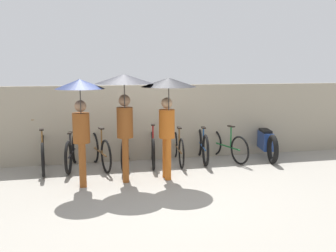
{
  "coord_description": "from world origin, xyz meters",
  "views": [
    {
      "loc": [
        -1.28,
        -6.76,
        2.28
      ],
      "look_at": [
        0.54,
        1.15,
        1.0
      ],
      "focal_mm": 40.0,
      "sensor_mm": 36.0,
      "label": 1
    }
  ],
  "objects_px": {
    "pedestrian_trailing": "(168,98)",
    "motorcycle": "(265,142)",
    "parked_bicycle_4": "(153,149)",
    "parked_bicycle_7": "(226,145)",
    "parked_bicycle_1": "(72,152)",
    "parked_bicycle_2": "(100,151)",
    "parked_bicycle_5": "(178,147)",
    "parked_bicycle_3": "(127,149)",
    "parked_bicycle_6": "(202,145)",
    "parked_bicycle_0": "(43,154)",
    "pedestrian_center": "(124,96)",
    "pedestrian_leading": "(81,105)"
  },
  "relations": [
    {
      "from": "pedestrian_leading",
      "to": "pedestrian_center",
      "type": "bearing_deg",
      "value": -174.47
    },
    {
      "from": "parked_bicycle_3",
      "to": "parked_bicycle_0",
      "type": "bearing_deg",
      "value": 105.2
    },
    {
      "from": "parked_bicycle_5",
      "to": "parked_bicycle_4",
      "type": "bearing_deg",
      "value": 98.75
    },
    {
      "from": "parked_bicycle_0",
      "to": "parked_bicycle_6",
      "type": "xyz_separation_m",
      "value": [
        3.72,
        0.09,
        0.0
      ]
    },
    {
      "from": "parked_bicycle_7",
      "to": "parked_bicycle_0",
      "type": "bearing_deg",
      "value": 76.66
    },
    {
      "from": "parked_bicycle_5",
      "to": "parked_bicycle_1",
      "type": "bearing_deg",
      "value": 95.84
    },
    {
      "from": "motorcycle",
      "to": "pedestrian_trailing",
      "type": "bearing_deg",
      "value": 128.27
    },
    {
      "from": "parked_bicycle_3",
      "to": "motorcycle",
      "type": "xyz_separation_m",
      "value": [
        3.56,
        0.05,
        0.01
      ]
    },
    {
      "from": "pedestrian_leading",
      "to": "parked_bicycle_6",
      "type": "bearing_deg",
      "value": -155.48
    },
    {
      "from": "parked_bicycle_6",
      "to": "motorcycle",
      "type": "relative_size",
      "value": 0.88
    },
    {
      "from": "parked_bicycle_2",
      "to": "parked_bicycle_6",
      "type": "xyz_separation_m",
      "value": [
        2.48,
        0.08,
        -0.0
      ]
    },
    {
      "from": "motorcycle",
      "to": "parked_bicycle_1",
      "type": "bearing_deg",
      "value": 103.0
    },
    {
      "from": "parked_bicycle_3",
      "to": "pedestrian_trailing",
      "type": "xyz_separation_m",
      "value": [
        0.69,
        -1.35,
        1.28
      ]
    },
    {
      "from": "parked_bicycle_4",
      "to": "parked_bicycle_7",
      "type": "distance_m",
      "value": 1.85
    },
    {
      "from": "parked_bicycle_3",
      "to": "motorcycle",
      "type": "height_order",
      "value": "parked_bicycle_3"
    },
    {
      "from": "parked_bicycle_0",
      "to": "parked_bicycle_3",
      "type": "bearing_deg",
      "value": -93.06
    },
    {
      "from": "pedestrian_center",
      "to": "motorcycle",
      "type": "xyz_separation_m",
      "value": [
        3.73,
        1.36,
        -1.34
      ]
    },
    {
      "from": "motorcycle",
      "to": "parked_bicycle_0",
      "type": "bearing_deg",
      "value": 103.6
    },
    {
      "from": "parked_bicycle_7",
      "to": "parked_bicycle_4",
      "type": "bearing_deg",
      "value": 77.2
    },
    {
      "from": "parked_bicycle_6",
      "to": "motorcycle",
      "type": "bearing_deg",
      "value": -79.75
    },
    {
      "from": "parked_bicycle_3",
      "to": "motorcycle",
      "type": "bearing_deg",
      "value": -76.19
    },
    {
      "from": "pedestrian_trailing",
      "to": "motorcycle",
      "type": "bearing_deg",
      "value": -157.46
    },
    {
      "from": "pedestrian_leading",
      "to": "pedestrian_trailing",
      "type": "distance_m",
      "value": 1.7
    },
    {
      "from": "pedestrian_leading",
      "to": "motorcycle",
      "type": "bearing_deg",
      "value": -164.39
    },
    {
      "from": "parked_bicycle_2",
      "to": "pedestrian_leading",
      "type": "height_order",
      "value": "pedestrian_leading"
    },
    {
      "from": "parked_bicycle_2",
      "to": "parked_bicycle_5",
      "type": "height_order",
      "value": "parked_bicycle_2"
    },
    {
      "from": "parked_bicycle_1",
      "to": "parked_bicycle_0",
      "type": "bearing_deg",
      "value": 103.2
    },
    {
      "from": "parked_bicycle_1",
      "to": "parked_bicycle_3",
      "type": "distance_m",
      "value": 1.24
    },
    {
      "from": "parked_bicycle_0",
      "to": "pedestrian_leading",
      "type": "distance_m",
      "value": 2.0
    },
    {
      "from": "parked_bicycle_3",
      "to": "parked_bicycle_6",
      "type": "xyz_separation_m",
      "value": [
        1.86,
        0.02,
        0.0
      ]
    },
    {
      "from": "parked_bicycle_7",
      "to": "pedestrian_leading",
      "type": "height_order",
      "value": "pedestrian_leading"
    },
    {
      "from": "parked_bicycle_4",
      "to": "parked_bicycle_5",
      "type": "bearing_deg",
      "value": -78.09
    },
    {
      "from": "parked_bicycle_5",
      "to": "parked_bicycle_6",
      "type": "xyz_separation_m",
      "value": [
        0.62,
        0.03,
        0.02
      ]
    },
    {
      "from": "parked_bicycle_2",
      "to": "parked_bicycle_0",
      "type": "bearing_deg",
      "value": 77.83
    },
    {
      "from": "parked_bicycle_1",
      "to": "parked_bicycle_5",
      "type": "xyz_separation_m",
      "value": [
        2.48,
        -0.01,
        -0.01
      ]
    },
    {
      "from": "parked_bicycle_7",
      "to": "pedestrian_leading",
      "type": "bearing_deg",
      "value": 98.15
    },
    {
      "from": "parked_bicycle_2",
      "to": "parked_bicycle_3",
      "type": "distance_m",
      "value": 0.63
    },
    {
      "from": "pedestrian_center",
      "to": "pedestrian_trailing",
      "type": "xyz_separation_m",
      "value": [
        0.86,
        -0.03,
        -0.06
      ]
    },
    {
      "from": "parked_bicycle_1",
      "to": "pedestrian_leading",
      "type": "relative_size",
      "value": 0.82
    },
    {
      "from": "parked_bicycle_0",
      "to": "parked_bicycle_4",
      "type": "height_order",
      "value": "parked_bicycle_0"
    },
    {
      "from": "parked_bicycle_3",
      "to": "pedestrian_center",
      "type": "relative_size",
      "value": 0.83
    },
    {
      "from": "parked_bicycle_2",
      "to": "pedestrian_center",
      "type": "bearing_deg",
      "value": -172.91
    },
    {
      "from": "parked_bicycle_5",
      "to": "pedestrian_leading",
      "type": "bearing_deg",
      "value": 128.36
    },
    {
      "from": "pedestrian_leading",
      "to": "motorcycle",
      "type": "relative_size",
      "value": 1.01
    },
    {
      "from": "parked_bicycle_3",
      "to": "parked_bicycle_7",
      "type": "height_order",
      "value": "parked_bicycle_3"
    },
    {
      "from": "parked_bicycle_3",
      "to": "parked_bicycle_5",
      "type": "bearing_deg",
      "value": -77.67
    },
    {
      "from": "parked_bicycle_0",
      "to": "parked_bicycle_3",
      "type": "xyz_separation_m",
      "value": [
        1.86,
        0.07,
        0.0
      ]
    },
    {
      "from": "parked_bicycle_0",
      "to": "pedestrian_leading",
      "type": "relative_size",
      "value": 0.84
    },
    {
      "from": "parked_bicycle_3",
      "to": "parked_bicycle_6",
      "type": "height_order",
      "value": "parked_bicycle_3"
    },
    {
      "from": "parked_bicycle_1",
      "to": "motorcycle",
      "type": "relative_size",
      "value": 0.83
    }
  ]
}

